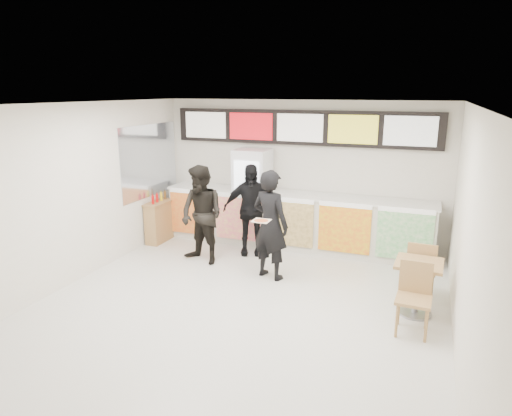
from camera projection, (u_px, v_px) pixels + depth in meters
The scene contains 15 objects.
floor at pixel (234, 312), 6.76m from camera, with size 7.00×7.00×0.00m, color beige.
ceiling at pixel (232, 105), 6.01m from camera, with size 7.00×7.00×0.00m, color white.
wall_back at pixel (301, 173), 9.55m from camera, with size 6.00×6.00×0.00m, color silver.
wall_left at pixel (65, 197), 7.43m from camera, with size 7.00×7.00×0.00m, color silver.
wall_right at pixel (467, 239), 5.34m from camera, with size 7.00×7.00×0.00m, color silver.
service_counter at pixel (294, 221), 9.41m from camera, with size 5.56×0.77×1.14m.
menu_board at pixel (301, 128), 9.23m from camera, with size 5.50×0.14×0.70m.
drinks_fridge at pixel (252, 197), 9.64m from camera, with size 0.70×0.67×2.00m.
mirror_panel at pixel (150, 161), 9.57m from camera, with size 0.01×2.00×1.50m, color #B2B7BF.
customer_main at pixel (270, 225), 7.79m from camera, with size 0.70×0.46×1.91m, color black.
customer_left at pixel (202, 215), 8.49m from camera, with size 0.90×0.70×1.86m, color black.
customer_mid at pixel (250, 210), 8.96m from camera, with size 1.07×0.44×1.82m, color black.
pizza_slice at pixel (261, 220), 7.33m from camera, with size 0.36×0.36×0.02m.
cafe_table at pixel (418, 278), 6.56m from camera, with size 0.68×1.66×0.96m.
condiment_ledge at pixel (160, 221), 9.82m from camera, with size 0.32×0.79×1.05m.
Camera 1 is at (2.51, -5.63, 3.19)m, focal length 32.00 mm.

